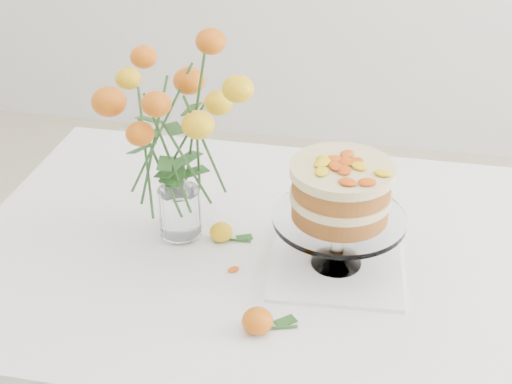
# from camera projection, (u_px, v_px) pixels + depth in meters

# --- Properties ---
(table) EXTENTS (1.43, 0.93, 0.76)m
(table) POSITION_uv_depth(u_px,v_px,m) (298.00, 279.00, 1.56)
(table) COLOR tan
(table) RESTS_ON ground
(napkin) EXTENTS (0.29, 0.29, 0.01)m
(napkin) POSITION_uv_depth(u_px,v_px,m) (336.00, 264.00, 1.46)
(napkin) COLOR white
(napkin) RESTS_ON table
(cake_stand) EXTENTS (0.27, 0.27, 0.24)m
(cake_stand) POSITION_uv_depth(u_px,v_px,m) (341.00, 197.00, 1.38)
(cake_stand) COLOR white
(cake_stand) RESTS_ON napkin
(rose_vase) EXTENTS (0.39, 0.39, 0.46)m
(rose_vase) POSITION_uv_depth(u_px,v_px,m) (174.00, 125.00, 1.42)
(rose_vase) COLOR white
(rose_vase) RESTS_ON table
(loose_rose_near) EXTENTS (0.09, 0.05, 0.04)m
(loose_rose_near) POSITION_uv_depth(u_px,v_px,m) (221.00, 232.00, 1.53)
(loose_rose_near) COLOR yellow
(loose_rose_near) RESTS_ON table
(loose_rose_far) EXTENTS (0.10, 0.06, 0.05)m
(loose_rose_far) POSITION_uv_depth(u_px,v_px,m) (258.00, 321.00, 1.28)
(loose_rose_far) COLOR orange
(loose_rose_far) RESTS_ON table
(stray_petal_a) EXTENTS (0.03, 0.02, 0.00)m
(stray_petal_a) POSITION_uv_depth(u_px,v_px,m) (233.00, 270.00, 1.45)
(stray_petal_a) COLOR yellow
(stray_petal_a) RESTS_ON table
(stray_petal_b) EXTENTS (0.03, 0.02, 0.00)m
(stray_petal_b) POSITION_uv_depth(u_px,v_px,m) (278.00, 288.00, 1.40)
(stray_petal_b) COLOR yellow
(stray_petal_b) RESTS_ON table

